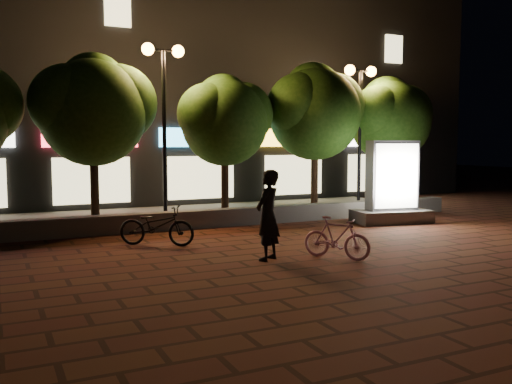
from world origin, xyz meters
TOP-DOWN VIEW (x-y plane):
  - ground at (0.00, 0.00)m, footprint 80.00×80.00m
  - retaining_wall at (0.00, 4.00)m, footprint 16.00×0.45m
  - sidewalk at (0.00, 6.50)m, footprint 16.00×5.00m
  - building_block at (-0.01, 12.99)m, footprint 28.00×8.12m
  - tree_left at (-3.45, 5.46)m, footprint 3.60×3.00m
  - tree_mid at (0.55, 5.46)m, footprint 3.24×2.70m
  - tree_right at (3.86, 5.46)m, footprint 3.72×3.10m
  - tree_far_right at (7.05, 5.46)m, footprint 3.48×2.90m
  - street_lamp_left at (-1.50, 5.20)m, footprint 1.26×0.36m
  - street_lamp_right at (5.50, 5.20)m, footprint 1.26×0.36m
  - ad_kiosk at (4.71, 2.46)m, footprint 2.44×1.52m
  - scooter_pink at (0.27, -1.20)m, footprint 1.15×1.44m
  - rider at (-1.07, -0.69)m, footprint 0.81×0.76m
  - scooter_parked at (-2.69, 1.86)m, footprint 1.84×1.55m

SIDE VIEW (x-z plane):
  - ground at x=0.00m, z-range 0.00..0.00m
  - sidewalk at x=0.00m, z-range 0.00..0.08m
  - retaining_wall at x=0.00m, z-range 0.00..0.50m
  - scooter_pink at x=0.27m, z-range 0.00..0.88m
  - scooter_parked at x=-2.69m, z-range 0.00..0.95m
  - rider at x=-1.07m, z-range 0.00..1.86m
  - ad_kiosk at x=4.71m, z-range -0.24..2.23m
  - tree_mid at x=0.55m, z-range 0.97..5.47m
  - tree_far_right at x=7.05m, z-range 0.99..5.75m
  - tree_left at x=-3.45m, z-range 1.00..5.89m
  - tree_right at x=3.86m, z-range 1.03..6.10m
  - street_lamp_right at x=5.50m, z-range 1.40..6.38m
  - street_lamp_left at x=-1.50m, z-range 1.44..6.62m
  - building_block at x=-0.01m, z-range -0.65..10.65m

